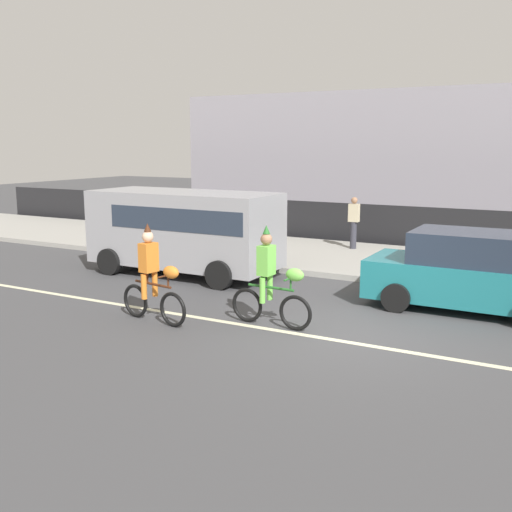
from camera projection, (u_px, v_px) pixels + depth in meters
ground_plane at (352, 334)px, 10.88m from camera, size 80.00×80.00×0.00m
road_centre_line at (342, 341)px, 10.45m from camera, size 36.00×0.14×0.01m
sidewalk_curb at (432, 266)px, 16.47m from camera, size 60.00×5.00×0.15m
fence_line at (454, 231)px, 18.86m from camera, size 40.00×0.08×1.40m
parade_cyclist_orange at (153, 280)px, 11.44m from camera, size 1.71×0.53×1.92m
parade_cyclist_lime at (271, 283)px, 11.17m from camera, size 1.72×0.50×1.92m
parked_van_grey at (186, 226)px, 15.58m from camera, size 5.00×2.22×2.18m
parked_car_teal at (468, 273)px, 12.30m from camera, size 4.10×1.92×1.64m
pedestrian_onlooker at (354, 221)px, 18.68m from camera, size 0.32×0.20×1.62m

